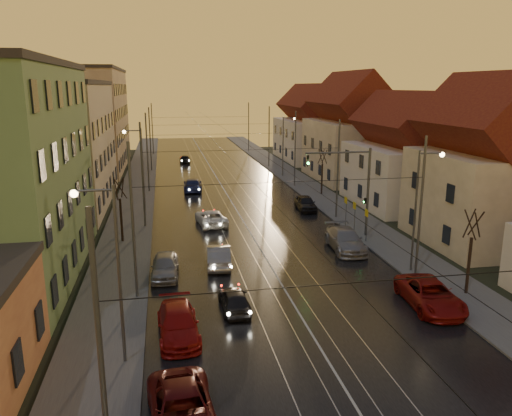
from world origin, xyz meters
TOP-DOWN VIEW (x-y plane):
  - ground at (0.00, 0.00)m, footprint 160.00×160.00m
  - road at (0.00, 40.00)m, footprint 16.00×120.00m
  - sidewalk_left at (-10.00, 40.00)m, footprint 4.00×120.00m
  - sidewalk_right at (10.00, 40.00)m, footprint 4.00×120.00m
  - tram_rail_0 at (-2.20, 40.00)m, footprint 0.06×120.00m
  - tram_rail_1 at (-0.77, 40.00)m, footprint 0.06×120.00m
  - tram_rail_2 at (0.77, 40.00)m, footprint 0.06×120.00m
  - tram_rail_3 at (2.20, 40.00)m, footprint 0.06×120.00m
  - apartment_left_2 at (-17.50, 34.00)m, footprint 10.00×20.00m
  - apartment_left_3 at (-17.50, 58.00)m, footprint 10.00×24.00m
  - house_right_1 at (17.00, 15.00)m, footprint 8.67×10.20m
  - house_right_2 at (17.00, 28.00)m, footprint 9.18×12.24m
  - house_right_3 at (17.00, 43.00)m, footprint 9.18×14.28m
  - house_right_4 at (17.00, 61.00)m, footprint 9.18×16.32m
  - catenary_pole_l_0 at (-8.60, -6.00)m, footprint 0.16×0.16m
  - catenary_pole_l_1 at (-8.60, 9.00)m, footprint 0.16×0.16m
  - catenary_pole_r_1 at (8.60, 9.00)m, footprint 0.16×0.16m
  - catenary_pole_l_2 at (-8.60, 24.00)m, footprint 0.16×0.16m
  - catenary_pole_r_2 at (8.60, 24.00)m, footprint 0.16×0.16m
  - catenary_pole_l_3 at (-8.60, 39.00)m, footprint 0.16×0.16m
  - catenary_pole_r_3 at (8.60, 39.00)m, footprint 0.16×0.16m
  - catenary_pole_l_4 at (-8.60, 54.00)m, footprint 0.16×0.16m
  - catenary_pole_r_4 at (8.60, 54.00)m, footprint 0.16×0.16m
  - catenary_pole_l_5 at (-8.60, 72.00)m, footprint 0.16×0.16m
  - catenary_pole_r_5 at (8.60, 72.00)m, footprint 0.16×0.16m
  - street_lamp_0 at (-9.10, 2.00)m, footprint 1.75×0.32m
  - street_lamp_1 at (9.10, 10.00)m, footprint 1.75×0.32m
  - street_lamp_2 at (-9.10, 30.00)m, footprint 1.75×0.32m
  - street_lamp_3 at (9.10, 46.00)m, footprint 1.75×0.32m
  - traffic_light_mast at (7.99, 18.00)m, footprint 5.30×0.32m
  - bare_tree_0 at (-10.20, 20.00)m, footprint 1.09×1.09m
  - bare_tree_1 at (10.20, 6.00)m, footprint 1.09×1.09m
  - bare_tree_2 at (10.40, 34.00)m, footprint 1.09×1.09m
  - driving_car_0 at (-3.33, 6.44)m, footprint 1.51×3.69m
  - driving_car_1 at (-3.41, 13.50)m, footprint 1.90×4.52m
  - driving_car_2 at (-2.94, 23.77)m, footprint 2.76×5.04m
  - driving_car_3 at (-3.63, 38.74)m, footprint 2.35×5.18m
  - driving_car_4 at (-3.57, 60.70)m, footprint 1.60×3.91m
  - parked_left_1 at (-6.48, -2.72)m, footprint 2.66×5.15m
  - parked_left_2 at (-6.42, 4.04)m, footprint 2.11×4.78m
  - parked_left_3 at (-7.00, 12.14)m, footprint 1.88×4.26m
  - parked_right_0 at (7.29, 4.92)m, footprint 2.86×5.44m
  - parked_right_1 at (6.20, 15.17)m, footprint 2.56×5.54m
  - parked_right_2 at (6.69, 27.52)m, footprint 1.86×4.22m

SIDE VIEW (x-z plane):
  - ground at x=0.00m, z-range 0.00..0.00m
  - road at x=0.00m, z-range 0.00..0.04m
  - tram_rail_0 at x=-2.20m, z-range 0.04..0.07m
  - tram_rail_1 at x=-0.77m, z-range 0.04..0.07m
  - tram_rail_2 at x=0.77m, z-range 0.04..0.07m
  - tram_rail_3 at x=2.20m, z-range 0.04..0.07m
  - sidewalk_left at x=-10.00m, z-range 0.00..0.15m
  - sidewalk_right at x=10.00m, z-range 0.00..0.15m
  - driving_car_0 at x=-3.33m, z-range 0.00..1.25m
  - driving_car_4 at x=-3.57m, z-range 0.00..1.33m
  - driving_car_2 at x=-2.94m, z-range 0.00..1.34m
  - parked_left_2 at x=-6.42m, z-range 0.00..1.37m
  - parked_left_1 at x=-6.48m, z-range 0.00..1.39m
  - parked_right_2 at x=6.69m, z-range 0.00..1.41m
  - parked_left_3 at x=-7.00m, z-range 0.00..1.43m
  - driving_car_1 at x=-3.41m, z-range 0.00..1.45m
  - parked_right_0 at x=7.29m, z-range 0.00..1.46m
  - driving_car_3 at x=-3.63m, z-range 0.00..1.47m
  - parked_right_1 at x=6.20m, z-range 0.00..1.57m
  - bare_tree_0 at x=-10.20m, z-range -0.07..5.04m
  - bare_tree_1 at x=10.20m, z-range -0.07..5.04m
  - bare_tree_2 at x=10.40m, z-range -0.07..5.04m
  - catenary_pole_l_0 at x=-8.60m, z-range 0.00..9.00m
  - catenary_pole_l_1 at x=-8.60m, z-range 0.00..9.00m
  - catenary_pole_r_1 at x=8.60m, z-range 0.00..9.00m
  - catenary_pole_l_2 at x=-8.60m, z-range 0.00..9.00m
  - catenary_pole_r_2 at x=8.60m, z-range 0.00..9.00m
  - catenary_pole_l_3 at x=-8.60m, z-range 0.00..9.00m
  - catenary_pole_r_3 at x=8.60m, z-range 0.00..9.00m
  - catenary_pole_l_4 at x=-8.60m, z-range 0.00..9.00m
  - catenary_pole_r_4 at x=8.60m, z-range 0.00..9.00m
  - catenary_pole_l_5 at x=-8.60m, z-range 0.00..9.00m
  - catenary_pole_r_5 at x=8.60m, z-range 0.00..9.00m
  - traffic_light_mast at x=7.99m, z-range 1.00..8.20m
  - house_right_2 at x=17.00m, z-range 0.04..9.24m
  - street_lamp_0 at x=-9.10m, z-range 0.89..8.89m
  - street_lamp_1 at x=9.10m, z-range 0.89..8.89m
  - street_lamp_2 at x=-9.10m, z-range 0.89..8.89m
  - street_lamp_3 at x=9.10m, z-range 0.89..8.89m
  - house_right_4 at x=17.00m, z-range 0.05..10.05m
  - house_right_1 at x=17.00m, z-range 0.05..10.85m
  - house_right_3 at x=17.00m, z-range 0.05..11.55m
  - apartment_left_2 at x=-17.50m, z-range 0.00..12.00m
  - apartment_left_3 at x=-17.50m, z-range 0.00..14.00m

